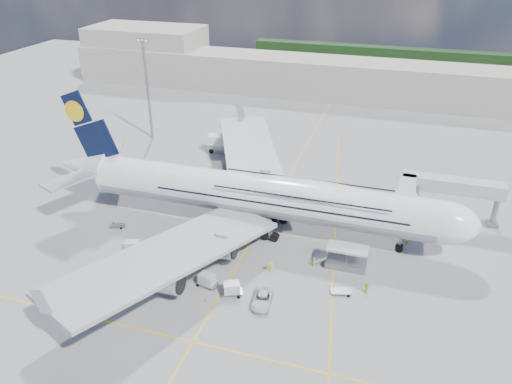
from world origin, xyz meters
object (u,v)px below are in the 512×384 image
(catering_truck_inner, at_px, (248,169))
(cone_tail, at_px, (135,191))
(airliner, at_px, (260,195))
(cone_wing_right_inner, at_px, (205,299))
(dolly_back, at_px, (117,225))
(cone_wing_left_inner, at_px, (211,187))
(dolly_row_c, at_px, (207,280))
(dolly_nose_near, at_px, (232,288))
(crew_wing, at_px, (192,255))
(crew_tug, at_px, (271,267))
(dolly_nose_far, at_px, (341,291))
(baggage_tug, at_px, (189,259))
(light_mast, at_px, (148,88))
(crew_loader, at_px, (366,288))
(cargo_loader, at_px, (345,260))
(crew_nose, at_px, (407,239))
(crew_van, at_px, (314,261))
(dolly_row_b, at_px, (133,246))
(cone_wing_right_outer, at_px, (104,318))
(cone_nose, at_px, (407,242))
(cone_wing_left_outer, at_px, (214,153))
(service_van, at_px, (262,299))
(jet_bridge, at_px, (434,191))
(catering_truck_outer, at_px, (222,145))

(catering_truck_inner, distance_m, cone_tail, 24.84)
(airliner, distance_m, cone_wing_right_inner, 22.84)
(dolly_back, bearing_deg, cone_wing_left_inner, 35.29)
(dolly_row_c, bearing_deg, dolly_nose_near, 1.74)
(crew_wing, distance_m, crew_tug, 13.40)
(dolly_back, relative_size, catering_truck_inner, 0.52)
(dolly_back, xyz_separation_m, cone_tail, (-3.74, 13.09, -0.04))
(dolly_nose_far, xyz_separation_m, cone_tail, (-46.03, 19.86, -0.08))
(baggage_tug, height_order, catering_truck_inner, catering_truck_inner)
(light_mast, xyz_separation_m, dolly_nose_near, (41.61, -54.20, -12.11))
(dolly_nose_far, height_order, crew_loader, crew_loader)
(cargo_loader, bearing_deg, airliner, 156.77)
(crew_nose, bearing_deg, cargo_loader, 173.09)
(crew_van, xyz_separation_m, crew_tug, (-6.20, -3.87, 0.18))
(baggage_tug, bearing_deg, crew_tug, 5.22)
(light_mast, distance_m, dolly_nose_near, 69.39)
(dolly_row_b, xyz_separation_m, crew_nose, (44.32, 16.52, -0.34))
(light_mast, height_order, cone_wing_right_outer, light_mast)
(crew_nose, xyz_separation_m, crew_wing, (-33.77, -15.59, 0.16))
(light_mast, relative_size, dolly_nose_far, 7.52)
(baggage_tug, height_order, crew_van, baggage_tug)
(light_mast, bearing_deg, dolly_row_b, -65.86)
(cone_nose, distance_m, cone_wing_right_outer, 51.56)
(crew_wing, bearing_deg, cone_wing_left_outer, 8.64)
(airliner, height_order, crew_van, airliner)
(dolly_nose_far, bearing_deg, crew_van, 118.43)
(dolly_back, bearing_deg, dolly_nose_near, -50.13)
(cone_nose, bearing_deg, cone_wing_right_outer, -140.68)
(cone_wing_left_inner, bearing_deg, dolly_nose_far, -39.88)
(service_van, bearing_deg, cargo_loader, 46.17)
(catering_truck_inner, bearing_deg, light_mast, 154.93)
(catering_truck_inner, xyz_separation_m, cone_nose, (34.82, -17.12, -1.43))
(catering_truck_inner, xyz_separation_m, cone_wing_left_outer, (-11.81, 9.29, -1.44))
(light_mast, relative_size, crew_van, 16.71)
(baggage_tug, xyz_separation_m, cone_wing_right_inner, (6.20, -8.01, -0.61))
(airliner, bearing_deg, service_van, -72.30)
(jet_bridge, distance_m, crew_tug, 33.93)
(dolly_nose_far, height_order, crew_tug, crew_tug)
(dolly_nose_near, distance_m, crew_loader, 20.15)
(crew_tug, relative_size, cone_wing_right_inner, 3.84)
(cargo_loader, height_order, cone_wing_left_inner, cargo_loader)
(catering_truck_outer, height_order, crew_loader, catering_truck_outer)
(cargo_loader, xyz_separation_m, cone_wing_right_outer, (-30.42, -22.63, -0.99))
(dolly_row_b, relative_size, crew_van, 2.33)
(baggage_tug, xyz_separation_m, crew_loader, (28.58, 0.79, 0.12))
(crew_nose, distance_m, cone_wing_left_outer, 53.46)
(light_mast, height_order, catering_truck_outer, light_mast)
(cargo_loader, bearing_deg, cone_wing_right_outer, -143.36)
(crew_tug, bearing_deg, crew_van, 17.36)
(crew_nose, height_order, cone_wing_right_outer, crew_nose)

